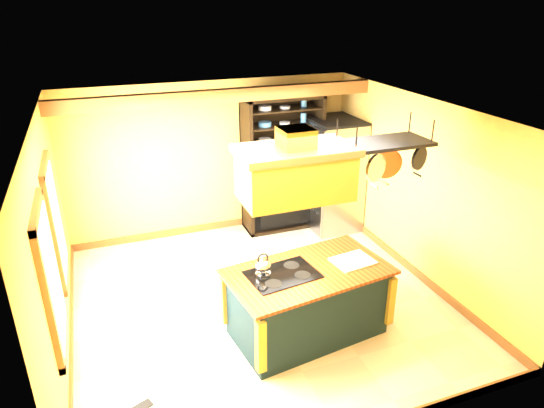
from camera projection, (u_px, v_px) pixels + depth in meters
floor at (260, 302)px, 6.85m from camera, size 5.00×5.00×0.00m
ceiling at (258, 112)px, 5.78m from camera, size 5.00×5.00×0.00m
wall_back at (212, 159)px, 8.46m from camera, size 5.00×0.02×2.70m
wall_front at (354, 329)px, 4.17m from camera, size 5.00×0.02×2.70m
wall_left at (51, 247)px, 5.51m from camera, size 0.02×5.00×2.70m
wall_right at (419, 190)px, 7.12m from camera, size 0.02×5.00×2.70m
ceiling_beam at (221, 96)px, 7.28m from camera, size 5.00×0.15×0.20m
window_near at (51, 278)px, 4.81m from camera, size 0.06×1.06×1.56m
window_far at (56, 222)px, 6.01m from camera, size 0.06×1.06×1.56m
kitchen_island at (307, 301)px, 6.05m from camera, size 2.09×1.34×1.11m
range_hood at (295, 170)px, 5.29m from camera, size 1.29×0.73×0.80m
pot_rack at (383, 150)px, 5.60m from camera, size 1.16×0.55×0.76m
refrigerator at (332, 177)px, 8.76m from camera, size 0.85×1.01×1.98m
hutch at (281, 178)px, 8.79m from camera, size 1.38×0.62×2.44m
floor_register at (139, 408)px, 5.08m from camera, size 0.30×0.21×0.01m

